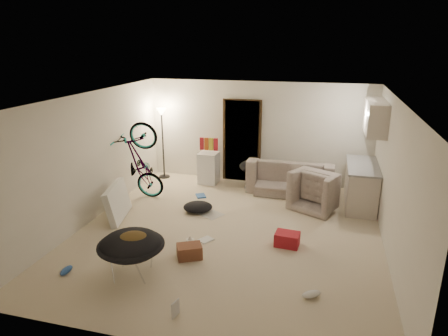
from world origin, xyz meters
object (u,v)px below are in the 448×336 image
(floor_lamp, at_px, (162,128))
(sofa, at_px, (290,180))
(armchair, at_px, (321,193))
(drink_case_a, at_px, (189,251))
(kitchen_counter, at_px, (361,186))
(juicer, at_px, (190,243))
(mini_fridge, at_px, (209,168))
(saucer_chair, at_px, (131,251))
(tv_box, at_px, (118,202))
(bicycle, at_px, (141,178))
(drink_case_b, at_px, (287,239))

(floor_lamp, xyz_separation_m, sofa, (3.28, -0.20, -1.02))
(armchair, relative_size, drink_case_a, 2.41)
(kitchen_counter, bearing_deg, armchair, -161.11)
(floor_lamp, relative_size, juicer, 8.53)
(sofa, height_order, mini_fridge, mini_fridge)
(floor_lamp, distance_m, drink_case_a, 4.36)
(saucer_chair, bearing_deg, floor_lamp, 107.10)
(armchair, distance_m, saucer_chair, 4.36)
(kitchen_counter, distance_m, tv_box, 5.11)
(drink_case_a, relative_size, juicer, 1.87)
(sofa, height_order, drink_case_a, sofa)
(tv_box, height_order, drink_case_a, tv_box)
(kitchen_counter, xyz_separation_m, juicer, (-2.93, -2.70, -0.35))
(bicycle, xyz_separation_m, juicer, (1.80, -1.84, -0.39))
(saucer_chair, distance_m, drink_case_b, 2.67)
(kitchen_counter, height_order, mini_fridge, kitchen_counter)
(sofa, height_order, bicycle, bicycle)
(sofa, xyz_separation_m, juicer, (-1.38, -3.15, -0.20))
(mini_fridge, distance_m, juicer, 3.33)
(sofa, relative_size, armchair, 2.08)
(drink_case_b, bearing_deg, saucer_chair, -139.95)
(tv_box, bearing_deg, mini_fridge, 52.98)
(mini_fridge, height_order, saucer_chair, mini_fridge)
(floor_lamp, bearing_deg, kitchen_counter, -7.66)
(drink_case_b, bearing_deg, sofa, 99.66)
(armchair, xyz_separation_m, juicer, (-2.10, -2.42, -0.22))
(kitchen_counter, relative_size, mini_fridge, 1.92)
(sofa, height_order, juicer, sofa)
(bicycle, xyz_separation_m, drink_case_a, (1.91, -2.18, -0.37))
(kitchen_counter, bearing_deg, floor_lamp, 172.34)
(tv_box, bearing_deg, kitchen_counter, 10.02)
(drink_case_b, bearing_deg, floor_lamp, 145.59)
(juicer, bearing_deg, tv_box, 156.88)
(sofa, distance_m, saucer_chair, 4.62)
(kitchen_counter, relative_size, bicycle, 0.82)
(floor_lamp, bearing_deg, tv_box, -87.78)
(bicycle, distance_m, drink_case_b, 3.69)
(floor_lamp, relative_size, tv_box, 1.73)
(armchair, distance_m, mini_fridge, 2.88)
(tv_box, relative_size, drink_case_b, 2.54)
(kitchen_counter, height_order, sofa, kitchen_counter)
(drink_case_a, bearing_deg, floor_lamp, 90.83)
(sofa, bearing_deg, bicycle, 22.99)
(kitchen_counter, height_order, juicer, kitchen_counter)
(bicycle, bearing_deg, armchair, -84.40)
(kitchen_counter, distance_m, juicer, 4.00)
(armchair, relative_size, bicycle, 0.52)
(saucer_chair, distance_m, juicer, 1.23)
(juicer, bearing_deg, floor_lamp, 119.60)
(mini_fridge, xyz_separation_m, drink_case_a, (0.76, -3.58, -0.28))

